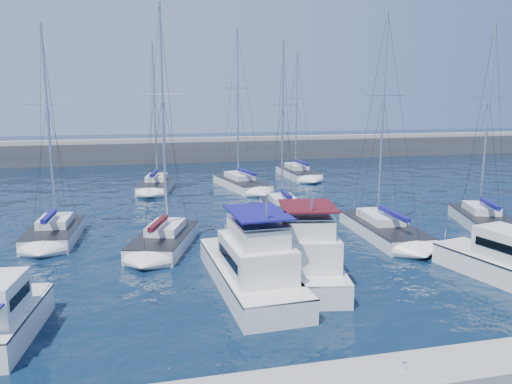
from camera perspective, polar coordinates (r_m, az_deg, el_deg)
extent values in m
plane|color=black|center=(27.90, 5.05, -9.40)|extent=(220.00, 220.00, 0.00)
cube|color=#424244|center=(77.73, -7.19, 4.38)|extent=(160.00, 6.00, 4.00)
cube|color=gray|center=(77.52, -7.23, 5.99)|extent=(160.00, 1.20, 0.50)
cube|color=gray|center=(18.66, 16.49, -19.63)|extent=(40.00, 2.20, 0.60)
cylinder|color=silver|center=(18.45, 16.56, -18.49)|extent=(0.16, 0.16, 0.25)
cube|color=silver|center=(23.26, -27.03, -13.79)|extent=(3.22, 6.00, 1.60)
cube|color=#262628|center=(22.97, -27.19, -12.08)|extent=(3.27, 6.00, 0.08)
cube|color=silver|center=(26.08, -0.74, -9.89)|extent=(3.78, 10.48, 1.60)
cube|color=#262628|center=(25.82, -0.75, -8.33)|extent=(3.84, 10.48, 0.08)
cube|color=silver|center=(24.40, 0.04, -7.38)|extent=(3.03, 4.91, 1.60)
cube|color=black|center=(24.37, 0.04, -7.20)|extent=(3.04, 3.96, 0.45)
cube|color=silver|center=(23.85, 0.17, -4.67)|extent=(2.40, 3.45, 0.90)
cube|color=navy|center=(23.60, 0.17, -2.33)|extent=(2.70, 3.94, 0.08)
cube|color=silver|center=(27.34, 5.39, -8.94)|extent=(5.07, 9.15, 1.60)
cube|color=#262628|center=(27.10, 5.42, -7.44)|extent=(5.14, 9.17, 0.08)
cube|color=silver|center=(25.85, 5.77, -6.38)|extent=(3.67, 4.50, 1.60)
cube|color=black|center=(25.82, 5.77, -6.21)|extent=(3.58, 3.72, 0.45)
cube|color=silver|center=(25.31, 5.89, -3.81)|extent=(2.86, 3.21, 0.90)
cube|color=#430D14|center=(25.08, 5.93, -1.60)|extent=(3.23, 3.66, 0.08)
cube|color=silver|center=(30.40, 25.49, -7.93)|extent=(3.82, 6.79, 1.60)
cube|color=#262628|center=(30.18, 25.60, -6.58)|extent=(3.87, 6.80, 0.08)
cube|color=silver|center=(29.50, 26.92, -5.36)|extent=(2.73, 3.35, 1.60)
cube|color=black|center=(29.47, 26.93, -5.21)|extent=(2.64, 2.78, 0.45)
cube|color=silver|center=(36.72, -22.02, -4.69)|extent=(3.42, 6.96, 1.30)
cube|color=#262628|center=(36.56, -22.09, -3.74)|extent=(3.48, 6.96, 0.06)
cube|color=silver|center=(36.89, -21.99, -3.09)|extent=(2.13, 3.09, 0.55)
cylinder|color=silver|center=(36.22, -22.65, 7.24)|extent=(0.18, 0.18, 12.86)
cylinder|color=silver|center=(35.40, -22.53, -2.78)|extent=(0.33, 3.39, 0.12)
cube|color=navy|center=(35.27, -22.58, -2.58)|extent=(0.54, 3.07, 0.28)
cube|color=silver|center=(32.94, -10.44, -5.80)|extent=(5.21, 7.99, 1.30)
cube|color=#262628|center=(32.77, -10.48, -4.74)|extent=(5.27, 8.01, 0.06)
cube|color=silver|center=(33.12, -10.28, -4.00)|extent=(2.88, 3.70, 0.55)
cylinder|color=silver|center=(32.33, -10.58, 8.44)|extent=(0.18, 0.18, 13.86)
cylinder|color=silver|center=(31.51, -11.07, -3.75)|extent=(1.30, 3.55, 0.12)
cube|color=#430D14|center=(31.38, -11.13, -3.53)|extent=(1.40, 3.28, 0.28)
cube|color=silver|center=(41.37, 3.13, -2.21)|extent=(3.41, 6.65, 1.30)
cube|color=#262628|center=(41.23, 3.14, -1.36)|extent=(3.47, 6.66, 0.06)
cube|color=silver|center=(41.55, 3.03, -0.81)|extent=(2.11, 2.96, 0.55)
cylinder|color=silver|center=(40.98, 3.05, 8.17)|extent=(0.18, 0.18, 12.57)
cylinder|color=silver|center=(40.13, 3.44, -0.43)|extent=(0.38, 3.22, 0.12)
cube|color=navy|center=(40.01, 3.47, -0.25)|extent=(0.58, 2.92, 0.28)
cube|color=silver|center=(36.17, 14.30, -4.45)|extent=(3.45, 9.04, 1.30)
cube|color=#262628|center=(36.02, 14.34, -3.48)|extent=(3.51, 9.05, 0.06)
cube|color=silver|center=(36.43, 13.99, -2.79)|extent=(2.17, 3.98, 0.55)
cylinder|color=silver|center=(35.78, 14.29, 8.46)|extent=(0.18, 0.18, 13.80)
cylinder|color=silver|center=(34.65, 15.36, -2.62)|extent=(0.30, 4.46, 0.12)
cube|color=navy|center=(34.53, 15.44, -2.41)|extent=(0.51, 4.03, 0.28)
cube|color=silver|center=(41.57, 24.44, -3.12)|extent=(5.14, 7.84, 1.30)
cube|color=#262628|center=(41.44, 24.51, -2.27)|extent=(5.19, 7.86, 0.06)
cube|color=silver|center=(41.79, 24.34, -1.71)|extent=(2.85, 3.63, 0.55)
cylinder|color=silver|center=(41.22, 24.97, 7.92)|extent=(0.18, 0.18, 13.59)
cylinder|color=silver|center=(40.26, 25.11, -1.41)|extent=(1.26, 3.48, 0.12)
cube|color=navy|center=(40.14, 25.18, -1.23)|extent=(1.36, 3.21, 0.28)
cube|color=silver|center=(53.32, -11.32, 0.55)|extent=(4.37, 8.10, 1.30)
cube|color=#262628|center=(53.22, -11.35, 1.22)|extent=(4.43, 8.11, 0.06)
cube|color=silver|center=(53.63, -11.29, 1.64)|extent=(2.54, 3.66, 0.55)
cylinder|color=silver|center=(53.28, -11.52, 9.12)|extent=(0.18, 0.18, 13.57)
cylinder|color=silver|center=(51.96, -11.57, 1.95)|extent=(0.83, 3.79, 0.12)
cube|color=navy|center=(51.84, -11.59, 2.10)|extent=(0.98, 3.46, 0.28)
cube|color=silver|center=(53.38, -1.66, 0.77)|extent=(4.78, 9.84, 1.30)
cube|color=#262628|center=(53.27, -1.67, 1.43)|extent=(4.84, 9.85, 0.06)
cube|color=silver|center=(53.76, -1.91, 1.86)|extent=(2.74, 4.43, 0.55)
cylinder|color=silver|center=(53.43, -2.11, 10.17)|extent=(0.18, 0.18, 15.14)
cylinder|color=silver|center=(51.85, -1.08, 2.15)|extent=(0.99, 4.66, 0.12)
cube|color=navy|center=(51.73, -1.03, 2.30)|extent=(1.13, 4.24, 0.28)
cube|color=silver|center=(60.93, 4.80, 1.99)|extent=(3.11, 8.94, 1.30)
cube|color=#262628|center=(60.84, 4.81, 2.58)|extent=(3.17, 8.94, 0.06)
cube|color=silver|center=(61.31, 4.64, 2.95)|extent=(2.00, 3.92, 0.55)
cylinder|color=silver|center=(61.07, 4.64, 9.36)|extent=(0.18, 0.18, 13.29)
cylinder|color=silver|center=(59.47, 5.24, 3.23)|extent=(0.18, 4.45, 0.12)
cube|color=navy|center=(59.36, 5.27, 3.36)|extent=(0.40, 4.01, 0.28)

